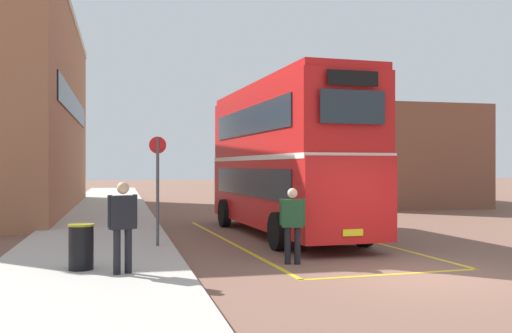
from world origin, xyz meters
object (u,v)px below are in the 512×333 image
Objects in this scene: pedestrian_boarding at (292,220)px; litter_bin at (81,247)px; bus_stop_sign at (158,180)px; double_decker_bus at (284,156)px; single_deck_bus at (260,174)px; pedestrian_waiting_near at (123,220)px.

pedestrian_boarding is 1.88× the size of litter_bin.
bus_stop_sign is at bearing 136.53° from pedestrian_boarding.
double_decker_bus is 5.76× the size of pedestrian_boarding.
pedestrian_boarding is (-5.54, -25.70, -0.65)m from single_deck_bus.
double_decker_bus is 4.87m from bus_stop_sign.
single_deck_bus is 5.54× the size of pedestrian_boarding.
double_decker_bus is 5.54m from pedestrian_boarding.
double_decker_bus is at bearing 31.09° from bus_stop_sign.
double_decker_bus is 10.84× the size of litter_bin.
pedestrian_boarding is at bearing -102.17° from single_deck_bus.
litter_bin is 0.32× the size of bus_stop_sign.
single_deck_bus is 10.43× the size of litter_bin.
single_deck_bus is at bearing 70.05° from bus_stop_sign.
litter_bin is at bearing -118.95° from bus_stop_sign.
bus_stop_sign reaches higher than pedestrian_boarding.
bus_stop_sign is (-2.82, 2.67, 0.84)m from pedestrian_boarding.
single_deck_bus is 26.30m from pedestrian_boarding.
pedestrian_boarding is at bearing -104.29° from double_decker_bus.
double_decker_bus is at bearing 43.66° from litter_bin.
litter_bin is at bearing -174.89° from pedestrian_boarding.
bus_stop_sign is at bearing -148.91° from double_decker_bus.
pedestrian_boarding is 0.97× the size of pedestrian_waiting_near.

